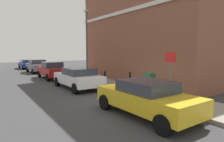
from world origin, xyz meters
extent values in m
plane|color=#38383A|center=(0.00, 0.00, 0.00)|extent=(80.00, 80.00, 0.00)
cube|color=gray|center=(1.99, 6.00, 0.07)|extent=(2.42, 30.00, 0.15)
cube|color=brown|center=(7.12, 4.09, 4.56)|extent=(7.84, 12.17, 9.12)
cube|color=silver|center=(3.16, 4.09, 5.33)|extent=(0.12, 12.17, 0.24)
cube|color=gold|center=(-0.49, -2.33, 0.63)|extent=(1.87, 4.25, 0.62)
cube|color=#2D333D|center=(-0.49, -2.39, 1.14)|extent=(1.61, 1.95, 0.44)
cylinder|color=black|center=(-1.37, -0.79, 0.32)|extent=(0.23, 0.64, 0.64)
cylinder|color=black|center=(0.33, -0.76, 0.32)|extent=(0.23, 0.64, 0.64)
cylinder|color=black|center=(-1.31, -3.91, 0.32)|extent=(0.23, 0.64, 0.64)
cylinder|color=black|center=(0.38, -3.88, 0.32)|extent=(0.23, 0.64, 0.64)
cube|color=silver|center=(-0.39, 4.22, 0.63)|extent=(1.88, 4.23, 0.62)
cube|color=#2D333D|center=(-0.39, 4.00, 1.15)|extent=(1.64, 2.04, 0.45)
cylinder|color=black|center=(-1.28, 5.77, 0.32)|extent=(0.23, 0.64, 0.64)
cylinder|color=black|center=(0.45, 5.79, 0.32)|extent=(0.23, 0.64, 0.64)
cylinder|color=black|center=(-1.24, 2.65, 0.32)|extent=(0.23, 0.64, 0.64)
cylinder|color=black|center=(0.49, 2.68, 0.32)|extent=(0.23, 0.64, 0.64)
cube|color=maroon|center=(-0.40, 9.79, 0.66)|extent=(1.75, 4.12, 0.69)
cube|color=#2D333D|center=(-0.41, 9.74, 1.25)|extent=(1.52, 1.86, 0.53)
cylinder|color=black|center=(-1.18, 11.30, 0.32)|extent=(0.23, 0.64, 0.64)
cylinder|color=black|center=(0.41, 11.27, 0.32)|extent=(0.23, 0.64, 0.64)
cylinder|color=black|center=(-1.22, 8.30, 0.32)|extent=(0.23, 0.64, 0.64)
cylinder|color=black|center=(0.37, 8.28, 0.32)|extent=(0.23, 0.64, 0.64)
cube|color=slate|center=(-0.35, 15.58, 0.66)|extent=(1.76, 4.02, 0.67)
cube|color=#2D333D|center=(-0.35, 15.60, 1.23)|extent=(1.54, 1.78, 0.53)
cylinder|color=black|center=(-1.18, 17.02, 0.32)|extent=(0.22, 0.64, 0.64)
cylinder|color=black|center=(0.46, 17.04, 0.32)|extent=(0.22, 0.64, 0.64)
cylinder|color=black|center=(-1.15, 14.12, 0.32)|extent=(0.22, 0.64, 0.64)
cylinder|color=black|center=(0.48, 14.13, 0.32)|extent=(0.22, 0.64, 0.64)
cube|color=navy|center=(-0.33, 21.71, 0.60)|extent=(1.83, 4.33, 0.55)
cube|color=#2D333D|center=(-0.33, 21.57, 1.06)|extent=(1.58, 2.26, 0.42)
cylinder|color=black|center=(-1.12, 23.32, 0.32)|extent=(0.23, 0.64, 0.64)
cylinder|color=black|center=(0.53, 23.29, 0.32)|extent=(0.23, 0.64, 0.64)
cylinder|color=black|center=(-1.18, 20.13, 0.32)|extent=(0.23, 0.64, 0.64)
cylinder|color=black|center=(0.46, 20.10, 0.32)|extent=(0.23, 0.64, 0.64)
cube|color=#1E4C28|center=(1.83, -0.16, 0.72)|extent=(0.40, 0.55, 1.15)
cube|color=#333333|center=(1.83, -0.16, 0.19)|extent=(0.46, 0.61, 0.08)
cylinder|color=black|center=(1.93, 1.59, 0.62)|extent=(0.12, 0.12, 0.95)
sphere|color=black|center=(1.93, 1.59, 1.12)|extent=(0.14, 0.14, 0.14)
cylinder|color=black|center=(1.03, 3.07, 0.62)|extent=(0.12, 0.12, 0.95)
sphere|color=black|center=(1.03, 3.07, 1.12)|extent=(0.14, 0.14, 0.14)
cylinder|color=#59595B|center=(1.25, -2.02, 1.30)|extent=(0.08, 0.08, 2.30)
cube|color=white|center=(1.23, -2.02, 2.20)|extent=(0.03, 0.56, 0.40)
cube|color=red|center=(1.21, -2.02, 2.20)|extent=(0.01, 0.60, 0.44)
cylinder|color=#59595B|center=(1.75, 7.12, 2.90)|extent=(0.14, 0.14, 5.50)
cube|color=#A5A599|center=(1.75, 7.12, 5.77)|extent=(0.20, 0.44, 0.20)
camera|label=1|loc=(-5.59, -7.60, 2.47)|focal=30.96mm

